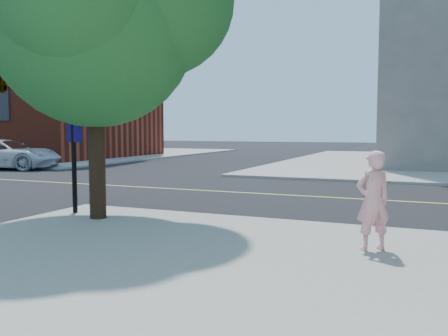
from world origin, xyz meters
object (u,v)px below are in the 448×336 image
at_px(man_on_phone, 373,201).
at_px(street_tree, 99,0).
at_px(car_a, 5,154).
at_px(signal_pole, 12,82).

distance_m(man_on_phone, street_tree, 6.93).
relative_size(man_on_phone, car_a, 0.29).
distance_m(man_on_phone, car_a, 22.09).
height_order(man_on_phone, street_tree, street_tree).
bearing_deg(man_on_phone, car_a, -63.76).
height_order(man_on_phone, signal_pole, signal_pole).
height_order(man_on_phone, car_a, man_on_phone).
relative_size(street_tree, signal_pole, 1.90).
bearing_deg(car_a, signal_pole, -148.94).
xyz_separation_m(street_tree, car_a, (-13.71, 9.94, -4.01)).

